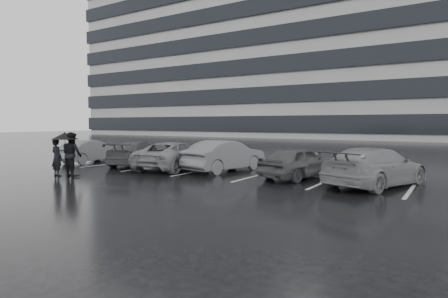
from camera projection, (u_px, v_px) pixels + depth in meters
ground at (217, 181)px, 13.64m from camera, size 160.00×160.00×0.00m
office_building at (263, 52)px, 64.85m from camera, size 61.00×26.00×29.00m
car_main at (298, 162)px, 14.24m from camera, size 2.28×3.83×1.22m
car_west_a at (225, 156)px, 16.37m from camera, size 2.09×4.29×1.35m
car_west_b at (174, 156)px, 17.11m from camera, size 2.81×4.78×1.25m
car_west_c at (138, 153)px, 18.69m from camera, size 2.95×4.50×1.21m
car_west_d at (90, 151)px, 20.13m from camera, size 1.65×3.75×1.20m
car_east at (375, 167)px, 12.49m from camera, size 3.15×4.82×1.30m
pedestrian_left at (57, 157)px, 14.83m from camera, size 0.56×0.38×1.49m
pedestrian_right at (72, 154)px, 14.77m from camera, size 0.93×0.76×1.76m
umbrella at (65, 136)px, 14.73m from camera, size 1.04×1.04×1.76m
stall_stripes at (233, 172)px, 16.18m from camera, size 19.72×5.00×0.00m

